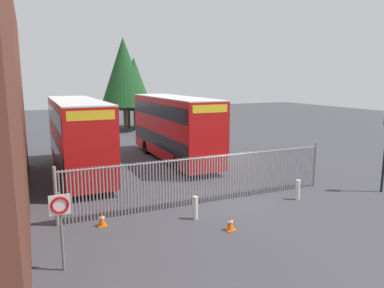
% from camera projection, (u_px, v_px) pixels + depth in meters
% --- Properties ---
extents(ground_plane, '(100.00, 100.00, 0.00)m').
position_uv_depth(ground_plane, '(167.00, 164.00, 24.16)').
color(ground_plane, '#3D3D42').
extents(palisade_fence, '(12.99, 0.14, 2.35)m').
position_uv_depth(palisade_fence, '(206.00, 178.00, 16.34)').
color(palisade_fence, gray).
rests_on(palisade_fence, ground).
extents(double_decker_bus_near_gate, '(2.54, 10.81, 4.42)m').
position_uv_depth(double_decker_bus_near_gate, '(174.00, 126.00, 24.75)').
color(double_decker_bus_near_gate, red).
rests_on(double_decker_bus_near_gate, ground).
extents(double_decker_bus_behind_fence_left, '(2.54, 10.81, 4.42)m').
position_uv_depth(double_decker_bus_behind_fence_left, '(78.00, 134.00, 21.13)').
color(double_decker_bus_behind_fence_left, red).
rests_on(double_decker_bus_behind_fence_left, ground).
extents(bollard_near_left, '(0.20, 0.20, 0.95)m').
position_uv_depth(bollard_near_left, '(195.00, 208.00, 14.51)').
color(bollard_near_left, silver).
rests_on(bollard_near_left, ground).
extents(bollard_center_front, '(0.20, 0.20, 0.95)m').
position_uv_depth(bollard_center_front, '(298.00, 190.00, 16.88)').
color(bollard_center_front, silver).
rests_on(bollard_center_front, ground).
extents(traffic_cone_by_gate, '(0.34, 0.34, 0.59)m').
position_uv_depth(traffic_cone_by_gate, '(102.00, 219.00, 13.84)').
color(traffic_cone_by_gate, orange).
rests_on(traffic_cone_by_gate, ground).
extents(traffic_cone_mid_forecourt, '(0.34, 0.34, 0.59)m').
position_uv_depth(traffic_cone_mid_forecourt, '(230.00, 223.00, 13.46)').
color(traffic_cone_mid_forecourt, orange).
rests_on(traffic_cone_mid_forecourt, ground).
extents(speed_limit_sign_post, '(0.60, 0.14, 2.40)m').
position_uv_depth(speed_limit_sign_post, '(60.00, 214.00, 10.34)').
color(speed_limit_sign_post, slate).
rests_on(speed_limit_sign_post, ground).
extents(tree_tall_back, '(4.23, 4.23, 8.39)m').
position_uv_depth(tree_tall_back, '(128.00, 81.00, 41.24)').
color(tree_tall_back, '#4C3823').
rests_on(tree_tall_back, ground).
extents(tree_short_side, '(5.07, 5.07, 9.96)m').
position_uv_depth(tree_short_side, '(124.00, 72.00, 38.33)').
color(tree_short_side, '#4C3823').
rests_on(tree_short_side, ground).
extents(tree_mid_row, '(4.07, 4.07, 8.03)m').
position_uv_depth(tree_mid_row, '(134.00, 84.00, 40.43)').
color(tree_mid_row, '#4C3823').
rests_on(tree_mid_row, ground).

